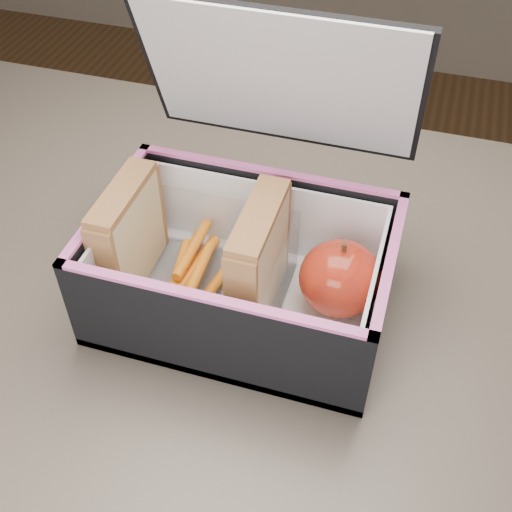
{
  "coord_description": "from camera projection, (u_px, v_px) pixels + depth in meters",
  "views": [
    {
      "loc": [
        0.09,
        -0.37,
        1.24
      ],
      "look_at": [
        -0.03,
        0.04,
        0.81
      ],
      "focal_mm": 45.0,
      "sensor_mm": 36.0,
      "label": 1
    }
  ],
  "objects": [
    {
      "name": "kitchen_table",
      "position": [
        272.0,
        391.0,
        0.68
      ],
      "size": [
        1.2,
        0.8,
        0.75
      ],
      "color": "brown",
      "rests_on": "ground"
    },
    {
      "name": "lunch_bag",
      "position": [
        244.0,
        262.0,
        0.6
      ],
      "size": [
        0.27,
        0.25,
        0.27
      ],
      "color": "black",
      "rests_on": "kitchen_table"
    },
    {
      "name": "plastic_tub",
      "position": [
        194.0,
        264.0,
        0.61
      ],
      "size": [
        0.18,
        0.13,
        0.07
      ],
      "primitive_type": null,
      "color": "white",
      "rests_on": "lunch_bag"
    },
    {
      "name": "sandwich_left",
      "position": [
        129.0,
        235.0,
        0.61
      ],
      "size": [
        0.03,
        0.1,
        0.11
      ],
      "color": "#D5BA84",
      "rests_on": "plastic_tub"
    },
    {
      "name": "sandwich_right",
      "position": [
        259.0,
        260.0,
        0.58
      ],
      "size": [
        0.03,
        0.1,
        0.12
      ],
      "color": "#D5BA84",
      "rests_on": "plastic_tub"
    },
    {
      "name": "carrot_sticks",
      "position": [
        193.0,
        269.0,
        0.63
      ],
      "size": [
        0.06,
        0.13,
        0.03
      ],
      "color": "orange",
      "rests_on": "plastic_tub"
    },
    {
      "name": "paper_napkin",
      "position": [
        331.0,
        305.0,
        0.62
      ],
      "size": [
        0.09,
        0.09,
        0.01
      ],
      "primitive_type": "cube",
      "rotation": [
        0.0,
        0.0,
        -0.09
      ],
      "color": "white",
      "rests_on": "lunch_bag"
    },
    {
      "name": "red_apple",
      "position": [
        340.0,
        278.0,
        0.59
      ],
      "size": [
        0.09,
        0.09,
        0.08
      ],
      "rotation": [
        0.0,
        0.0,
        -0.12
      ],
      "color": "maroon",
      "rests_on": "paper_napkin"
    }
  ]
}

